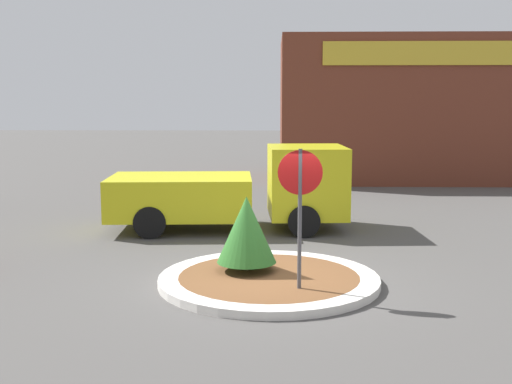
{
  "coord_description": "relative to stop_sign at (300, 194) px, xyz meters",
  "views": [
    {
      "loc": [
        0.08,
        -11.58,
        3.4
      ],
      "look_at": [
        -0.3,
        2.15,
        1.42
      ],
      "focal_mm": 45.0,
      "sensor_mm": 36.0,
      "label": 1
    }
  ],
  "objects": [
    {
      "name": "stop_sign",
      "position": [
        0.0,
        0.0,
        0.0
      ],
      "size": [
        0.77,
        0.07,
        2.58
      ],
      "color": "#4C4C51",
      "rests_on": "ground_plane"
    },
    {
      "name": "storefront_building",
      "position": [
        5.01,
        17.28,
        1.18
      ],
      "size": [
        10.31,
        6.07,
        5.97
      ],
      "color": "brown",
      "rests_on": "ground_plane"
    },
    {
      "name": "utility_truck",
      "position": [
        -1.34,
        5.86,
        -0.76
      ],
      "size": [
        6.27,
        2.73,
        2.19
      ],
      "rotation": [
        0.0,
        0.0,
        0.06
      ],
      "color": "gold",
      "rests_on": "ground_plane"
    },
    {
      "name": "island_shrub",
      "position": [
        -0.96,
        1.12,
        -0.85
      ],
      "size": [
        1.13,
        1.13,
        1.44
      ],
      "color": "brown",
      "rests_on": "traffic_island"
    },
    {
      "name": "traffic_island",
      "position": [
        -0.53,
        0.77,
        -1.73
      ],
      "size": [
        4.11,
        4.11,
        0.15
      ],
      "color": "silver",
      "rests_on": "ground_plane"
    },
    {
      "name": "ground_plane",
      "position": [
        -0.53,
        0.77,
        -1.81
      ],
      "size": [
        120.0,
        120.0,
        0.0
      ],
      "primitive_type": "plane",
      "color": "#514F4C"
    }
  ]
}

